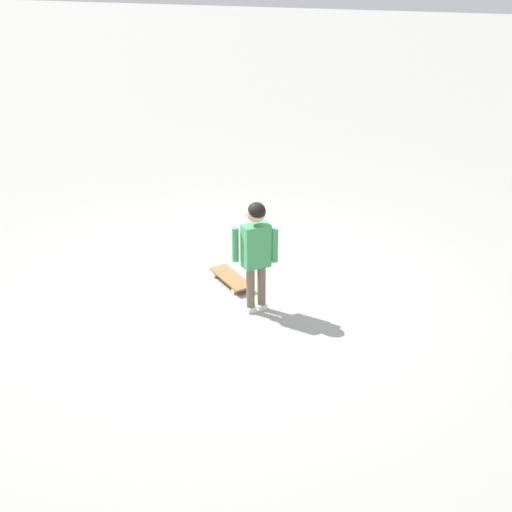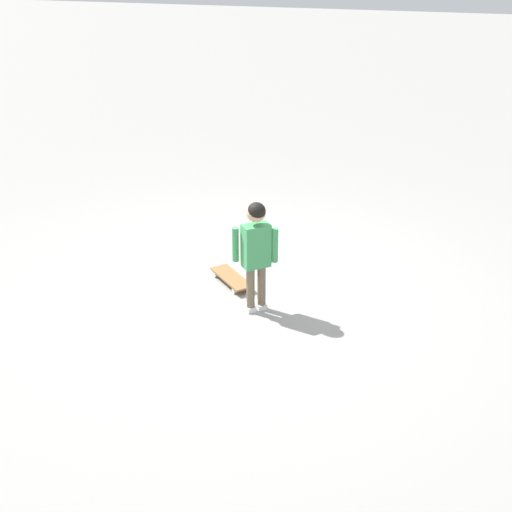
# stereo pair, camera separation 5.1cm
# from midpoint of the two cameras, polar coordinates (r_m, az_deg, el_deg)

# --- Properties ---
(ground_plane) EXTENTS (50.00, 50.00, 0.00)m
(ground_plane) POSITION_cam_midpoint_polar(r_m,az_deg,el_deg) (6.76, -2.03, -2.97)
(ground_plane) COLOR gray
(child_person) EXTENTS (0.27, 0.40, 1.06)m
(child_person) POSITION_cam_midpoint_polar(r_m,az_deg,el_deg) (6.16, -0.24, 0.90)
(child_person) COLOR brown
(child_person) RESTS_ON ground
(skateboard) EXTENTS (0.53, 0.54, 0.07)m
(skateboard) POSITION_cam_midpoint_polar(r_m,az_deg,el_deg) (6.90, -2.27, -1.81)
(skateboard) COLOR olive
(skateboard) RESTS_ON ground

